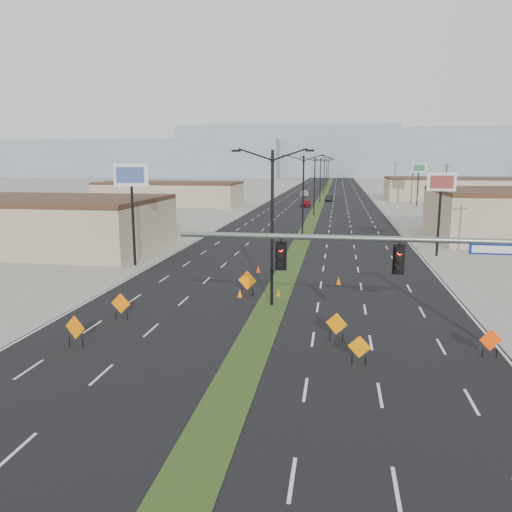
% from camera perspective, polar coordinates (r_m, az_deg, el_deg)
% --- Properties ---
extents(ground, '(600.00, 600.00, 0.00)m').
position_cam_1_polar(ground, '(21.79, -2.49, -14.50)').
color(ground, gray).
rests_on(ground, ground).
extents(road_surface, '(25.00, 400.00, 0.02)m').
position_cam_1_polar(road_surface, '(119.71, 7.38, 6.21)').
color(road_surface, black).
rests_on(road_surface, ground).
extents(median_strip, '(2.00, 400.00, 0.04)m').
position_cam_1_polar(median_strip, '(119.71, 7.38, 6.21)').
color(median_strip, '#293F16').
rests_on(median_strip, ground).
extents(building_sw_far, '(30.00, 14.00, 4.50)m').
position_cam_1_polar(building_sw_far, '(110.57, -9.82, 6.94)').
color(building_sw_far, tan).
rests_on(building_sw_far, ground).
extents(building_se_far, '(44.00, 16.00, 5.00)m').
position_cam_1_polar(building_se_far, '(133.82, 24.18, 6.91)').
color(building_se_far, tan).
rests_on(building_se_far, ground).
extents(mesa_west, '(180.00, 50.00, 22.00)m').
position_cam_1_polar(mesa_west, '(323.99, -13.44, 10.77)').
color(mesa_west, gray).
rests_on(mesa_west, ground).
extents(mesa_center, '(220.00, 50.00, 28.00)m').
position_cam_1_polar(mesa_center, '(321.32, 16.05, 11.18)').
color(mesa_center, gray).
rests_on(mesa_center, ground).
extents(mesa_backdrop, '(140.00, 50.00, 32.00)m').
position_cam_1_polar(mesa_backdrop, '(341.05, 3.66, 11.86)').
color(mesa_backdrop, gray).
rests_on(mesa_backdrop, ground).
extents(signal_mast, '(16.30, 0.60, 8.00)m').
position_cam_1_polar(signal_mast, '(22.20, 20.72, -1.65)').
color(signal_mast, slate).
rests_on(signal_mast, ground).
extents(streetlight_0, '(5.15, 0.24, 10.02)m').
position_cam_1_polar(streetlight_0, '(31.78, 1.86, 3.75)').
color(streetlight_0, black).
rests_on(streetlight_0, ground).
extents(streetlight_1, '(5.15, 0.24, 10.02)m').
position_cam_1_polar(streetlight_1, '(59.54, 5.40, 6.98)').
color(streetlight_1, black).
rests_on(streetlight_1, ground).
extents(streetlight_2, '(5.15, 0.24, 10.02)m').
position_cam_1_polar(streetlight_2, '(87.46, 6.70, 8.14)').
color(streetlight_2, black).
rests_on(streetlight_2, ground).
extents(streetlight_3, '(5.15, 0.24, 10.02)m').
position_cam_1_polar(streetlight_3, '(115.41, 7.37, 8.74)').
color(streetlight_3, black).
rests_on(streetlight_3, ground).
extents(streetlight_4, '(5.15, 0.24, 10.02)m').
position_cam_1_polar(streetlight_4, '(143.39, 7.78, 9.11)').
color(streetlight_4, black).
rests_on(streetlight_4, ground).
extents(streetlight_5, '(5.15, 0.24, 10.02)m').
position_cam_1_polar(streetlight_5, '(171.37, 8.06, 9.35)').
color(streetlight_5, black).
rests_on(streetlight_5, ground).
extents(streetlight_6, '(5.15, 0.24, 10.02)m').
position_cam_1_polar(streetlight_6, '(199.36, 8.26, 9.53)').
color(streetlight_6, black).
rests_on(streetlight_6, ground).
extents(utility_pole_1, '(1.60, 0.20, 9.00)m').
position_cam_1_polar(utility_pole_1, '(80.99, 20.79, 6.79)').
color(utility_pole_1, '#4C3823').
rests_on(utility_pole_1, ground).
extents(utility_pole_2, '(1.60, 0.20, 9.00)m').
position_cam_1_polar(utility_pole_2, '(115.47, 17.41, 7.97)').
color(utility_pole_2, '#4C3823').
rests_on(utility_pole_2, ground).
extents(utility_pole_3, '(1.60, 0.20, 9.00)m').
position_cam_1_polar(utility_pole_3, '(150.19, 15.58, 8.60)').
color(utility_pole_3, '#4C3823').
rests_on(utility_pole_3, ground).
extents(car_left, '(1.89, 4.45, 1.50)m').
position_cam_1_polar(car_left, '(105.11, 5.69, 6.04)').
color(car_left, maroon).
rests_on(car_left, ground).
extents(car_mid, '(1.88, 4.52, 1.46)m').
position_cam_1_polar(car_mid, '(120.58, 8.36, 6.57)').
color(car_mid, black).
rests_on(car_mid, ground).
extents(car_far, '(2.72, 5.59, 1.57)m').
position_cam_1_polar(car_far, '(136.37, 5.56, 7.12)').
color(car_far, '#B5BABF').
rests_on(car_far, ground).
extents(construction_sign_0, '(1.21, 0.38, 1.67)m').
position_cam_1_polar(construction_sign_0, '(27.07, -19.97, -7.80)').
color(construction_sign_0, '#DC6804').
rests_on(construction_sign_0, ground).
extents(construction_sign_1, '(1.23, 0.14, 1.64)m').
position_cam_1_polar(construction_sign_1, '(30.73, -15.19, -5.36)').
color(construction_sign_1, orange).
rests_on(construction_sign_1, ground).
extents(construction_sign_2, '(1.32, 0.29, 1.79)m').
position_cam_1_polar(construction_sign_2, '(34.86, -1.01, -2.91)').
color(construction_sign_2, orange).
rests_on(construction_sign_2, ground).
extents(construction_sign_3, '(1.12, 0.39, 1.55)m').
position_cam_1_polar(construction_sign_3, '(26.59, 9.18, -7.76)').
color(construction_sign_3, orange).
rests_on(construction_sign_3, ground).
extents(construction_sign_4, '(1.06, 0.20, 1.42)m').
position_cam_1_polar(construction_sign_4, '(23.86, 11.72, -10.26)').
color(construction_sign_4, orange).
rests_on(construction_sign_4, ground).
extents(construction_sign_5, '(1.08, 0.19, 1.45)m').
position_cam_1_polar(construction_sign_5, '(26.64, 25.23, -8.80)').
color(construction_sign_5, '#FC3D05').
rests_on(construction_sign_5, ground).
extents(cone_0, '(0.37, 0.37, 0.60)m').
position_cam_1_polar(cone_0, '(34.71, -1.85, -4.26)').
color(cone_0, '#F86905').
rests_on(cone_0, ground).
extents(cone_1, '(0.36, 0.36, 0.55)m').
position_cam_1_polar(cone_1, '(34.94, 2.57, -4.21)').
color(cone_1, orange).
rests_on(cone_1, ground).
extents(cone_2, '(0.46, 0.46, 0.62)m').
position_cam_1_polar(cone_2, '(38.69, 9.41, -2.82)').
color(cone_2, '#DF6604').
rests_on(cone_2, ground).
extents(cone_3, '(0.47, 0.47, 0.62)m').
position_cam_1_polar(cone_3, '(42.34, 0.25, -1.49)').
color(cone_3, red).
rests_on(cone_3, ground).
extents(pole_sign_west, '(2.90, 1.41, 9.12)m').
position_cam_1_polar(pole_sign_west, '(45.86, -14.07, 8.09)').
color(pole_sign_west, black).
rests_on(pole_sign_west, ground).
extents(pole_sign_east_near, '(2.71, 0.73, 8.24)m').
position_cam_1_polar(pole_sign_east_near, '(52.32, 20.39, 7.18)').
color(pole_sign_east_near, black).
rests_on(pole_sign_east_near, ground).
extents(pole_sign_east_far, '(2.94, 0.53, 8.97)m').
position_cam_1_polar(pole_sign_east_far, '(112.18, 18.10, 9.21)').
color(pole_sign_east_far, black).
rests_on(pole_sign_east_far, ground).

